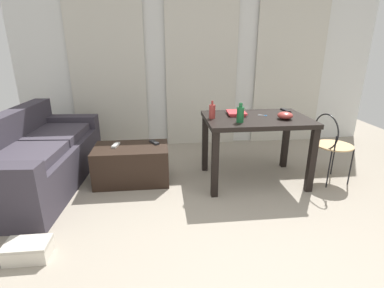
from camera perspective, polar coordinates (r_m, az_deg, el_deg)
name	(u,v)px	position (r m, az deg, el deg)	size (l,w,h in m)	color
ground_plane	(224,196)	(3.23, 6.22, -10.14)	(7.22, 7.22, 0.00)	gray
wall_back	(201,59)	(4.70, 1.75, 16.36)	(5.51, 0.10, 2.69)	silver
curtains	(202,71)	(4.63, 1.88, 14.00)	(3.92, 0.03, 2.32)	beige
couch	(37,159)	(3.75, -28.09, -2.59)	(0.98, 1.98, 0.85)	#38333D
coffee_table	(132,164)	(3.54, -11.65, -3.84)	(0.86, 0.52, 0.43)	black
craft_table	(256,127)	(3.42, 12.41, 3.26)	(1.17, 0.79, 0.78)	black
wire_chair	(330,140)	(3.70, 25.38, 0.62)	(0.42, 0.43, 0.83)	tan
bottle_near	(240,114)	(3.12, 9.43, 5.78)	(0.08, 0.08, 0.21)	#195B2D
bottle_far	(212,111)	(3.25, 3.96, 6.39)	(0.07, 0.07, 0.20)	#99332D
bowl	(285,115)	(3.38, 17.76, 5.34)	(0.17, 0.17, 0.08)	#9E3833
book_stack	(236,113)	(3.46, 8.68, 6.00)	(0.23, 0.27, 0.04)	red
tv_remote_on_table	(286,110)	(3.79, 17.83, 6.28)	(0.05, 0.18, 0.02)	black
scissors	(264,115)	(3.48, 13.82, 5.47)	(0.11, 0.08, 0.00)	#9EA0A5
tv_remote_primary	(154,142)	(3.53, -7.40, 0.33)	(0.05, 0.16, 0.02)	#232326
tv_remote_secondary	(116,145)	(3.52, -14.69, -0.20)	(0.05, 0.16, 0.02)	#B7B7B2
shoebox	(28,250)	(2.69, -29.40, -17.64)	(0.33, 0.21, 0.14)	beige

